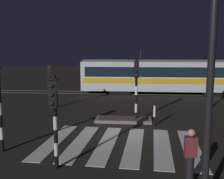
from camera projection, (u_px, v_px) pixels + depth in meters
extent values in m
plane|color=black|center=(123.00, 130.00, 13.34)|extent=(120.00, 120.00, 0.00)
cube|color=#59595E|center=(128.00, 94.00, 24.61)|extent=(80.00, 0.12, 0.03)
cube|color=#59595E|center=(129.00, 92.00, 26.02)|extent=(80.00, 0.12, 0.03)
cube|color=silver|center=(55.00, 141.00, 11.71)|extent=(1.01, 4.75, 0.02)
cube|color=silver|center=(80.00, 142.00, 11.53)|extent=(1.01, 4.75, 0.02)
cube|color=silver|center=(107.00, 143.00, 11.35)|extent=(1.01, 4.75, 0.02)
cube|color=silver|center=(134.00, 145.00, 11.17)|extent=(1.01, 4.75, 0.02)
cube|color=silver|center=(162.00, 146.00, 10.99)|extent=(1.01, 4.75, 0.02)
cube|color=silver|center=(191.00, 148.00, 10.81)|extent=(1.01, 4.75, 0.02)
cube|color=slate|center=(123.00, 120.00, 15.05)|extent=(3.19, 1.26, 0.16)
cube|color=#4C382D|center=(123.00, 118.00, 15.04)|extent=(2.87, 1.13, 0.02)
cylinder|color=black|center=(52.00, 105.00, 18.48)|extent=(0.14, 0.14, 0.46)
cylinder|color=white|center=(52.00, 99.00, 18.42)|extent=(0.14, 0.14, 0.46)
cylinder|color=black|center=(51.00, 92.00, 18.36)|extent=(0.14, 0.14, 0.46)
cylinder|color=white|center=(51.00, 86.00, 18.29)|extent=(0.14, 0.14, 0.46)
cylinder|color=black|center=(51.00, 79.00, 18.23)|extent=(0.14, 0.14, 0.46)
cylinder|color=white|center=(51.00, 73.00, 18.16)|extent=(0.14, 0.14, 0.46)
cylinder|color=black|center=(51.00, 66.00, 18.10)|extent=(0.14, 0.14, 0.46)
cube|color=black|center=(50.00, 72.00, 17.98)|extent=(0.28, 0.20, 0.90)
sphere|color=red|center=(49.00, 68.00, 17.84)|extent=(0.14, 0.14, 0.14)
sphere|color=black|center=(49.00, 72.00, 17.88)|extent=(0.14, 0.14, 0.14)
sphere|color=black|center=(50.00, 76.00, 17.91)|extent=(0.14, 0.14, 0.14)
cube|color=black|center=(50.00, 65.00, 17.91)|extent=(0.36, 0.24, 0.04)
cylinder|color=black|center=(57.00, 162.00, 8.91)|extent=(0.14, 0.14, 0.46)
cylinder|color=white|center=(56.00, 149.00, 8.85)|extent=(0.14, 0.14, 0.46)
cylinder|color=black|center=(56.00, 136.00, 8.78)|extent=(0.14, 0.14, 0.46)
cylinder|color=white|center=(55.00, 123.00, 8.72)|extent=(0.14, 0.14, 0.46)
cylinder|color=black|center=(55.00, 109.00, 8.65)|extent=(0.14, 0.14, 0.46)
cylinder|color=white|center=(55.00, 96.00, 8.59)|extent=(0.14, 0.14, 0.46)
cylinder|color=black|center=(54.00, 82.00, 8.52)|extent=(0.14, 0.14, 0.46)
cube|color=black|center=(53.00, 94.00, 8.41)|extent=(0.28, 0.20, 0.90)
sphere|color=black|center=(51.00, 86.00, 8.26)|extent=(0.14, 0.14, 0.14)
sphere|color=black|center=(52.00, 95.00, 8.30)|extent=(0.14, 0.14, 0.14)
sphere|color=black|center=(52.00, 103.00, 8.34)|extent=(0.14, 0.14, 0.14)
cube|color=black|center=(52.00, 79.00, 8.34)|extent=(0.36, 0.24, 0.04)
cylinder|color=black|center=(136.00, 117.00, 15.06)|extent=(0.14, 0.14, 0.51)
cylinder|color=white|center=(136.00, 108.00, 14.99)|extent=(0.14, 0.14, 0.51)
cylinder|color=black|center=(136.00, 99.00, 14.92)|extent=(0.14, 0.14, 0.51)
cylinder|color=white|center=(136.00, 90.00, 14.85)|extent=(0.14, 0.14, 0.51)
cylinder|color=black|center=(136.00, 82.00, 14.78)|extent=(0.14, 0.14, 0.51)
cylinder|color=white|center=(136.00, 73.00, 14.70)|extent=(0.14, 0.14, 0.51)
cylinder|color=black|center=(137.00, 63.00, 14.63)|extent=(0.14, 0.14, 0.51)
cube|color=black|center=(137.00, 70.00, 14.51)|extent=(0.28, 0.20, 0.90)
sphere|color=black|center=(137.00, 65.00, 14.37)|extent=(0.14, 0.14, 0.14)
sphere|color=black|center=(137.00, 70.00, 14.41)|extent=(0.14, 0.14, 0.14)
sphere|color=black|center=(136.00, 75.00, 14.45)|extent=(0.14, 0.14, 0.14)
cube|color=black|center=(137.00, 61.00, 14.44)|extent=(0.36, 0.24, 0.04)
cylinder|color=black|center=(208.00, 107.00, 17.78)|extent=(0.14, 0.14, 0.44)
cylinder|color=white|center=(209.00, 101.00, 17.72)|extent=(0.14, 0.14, 0.44)
cylinder|color=black|center=(209.00, 94.00, 17.65)|extent=(0.14, 0.14, 0.44)
cylinder|color=white|center=(209.00, 88.00, 17.59)|extent=(0.14, 0.14, 0.44)
cylinder|color=black|center=(210.00, 81.00, 17.53)|extent=(0.14, 0.14, 0.44)
cylinder|color=white|center=(210.00, 75.00, 17.46)|extent=(0.14, 0.14, 0.44)
cylinder|color=black|center=(211.00, 68.00, 17.40)|extent=(0.14, 0.14, 0.44)
cube|color=black|center=(211.00, 74.00, 17.29)|extent=(0.28, 0.20, 0.90)
sphere|color=black|center=(212.00, 70.00, 17.14)|extent=(0.14, 0.14, 0.14)
sphere|color=orange|center=(211.00, 74.00, 17.18)|extent=(0.14, 0.14, 0.14)
sphere|color=black|center=(211.00, 78.00, 17.22)|extent=(0.14, 0.14, 0.14)
cube|color=black|center=(211.00, 67.00, 17.22)|extent=(0.36, 0.24, 0.04)
cylinder|color=black|center=(2.00, 145.00, 10.45)|extent=(0.14, 0.14, 0.49)
cylinder|color=white|center=(2.00, 133.00, 10.38)|extent=(0.14, 0.14, 0.49)
cylinder|color=black|center=(1.00, 121.00, 10.31)|extent=(0.14, 0.14, 0.49)
cylinder|color=white|center=(0.00, 109.00, 10.24)|extent=(0.14, 0.14, 0.49)
cylinder|color=black|center=(211.00, 77.00, 6.30)|extent=(0.18, 0.18, 6.66)
cube|color=silver|center=(166.00, 76.00, 24.77)|extent=(15.84, 2.50, 2.70)
cube|color=yellow|center=(167.00, 81.00, 23.57)|extent=(15.52, 0.04, 0.44)
cube|color=yellow|center=(164.00, 78.00, 26.08)|extent=(15.52, 0.04, 0.44)
cube|color=black|center=(167.00, 72.00, 23.46)|extent=(15.05, 0.03, 0.90)
cube|color=#4C4C51|center=(166.00, 61.00, 24.57)|extent=(15.52, 2.30, 0.20)
cylinder|color=#262628|center=(141.00, 55.00, 24.71)|extent=(0.08, 0.08, 1.00)
cube|color=black|center=(212.00, 92.00, 24.61)|extent=(2.20, 2.00, 0.35)
cube|color=black|center=(120.00, 91.00, 25.37)|extent=(2.20, 2.00, 0.35)
cylinder|color=black|center=(190.00, 170.00, 7.80)|extent=(0.24, 0.24, 0.88)
cube|color=maroon|center=(191.00, 147.00, 7.70)|extent=(0.36, 0.22, 0.60)
sphere|color=tan|center=(191.00, 133.00, 7.64)|extent=(0.22, 0.22, 0.22)
cylinder|color=black|center=(154.00, 121.00, 14.10)|extent=(0.12, 0.12, 0.50)
cylinder|color=white|center=(154.00, 112.00, 14.03)|extent=(0.12, 0.12, 0.50)
sphere|color=yellow|center=(155.00, 107.00, 13.99)|extent=(0.12, 0.12, 0.12)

